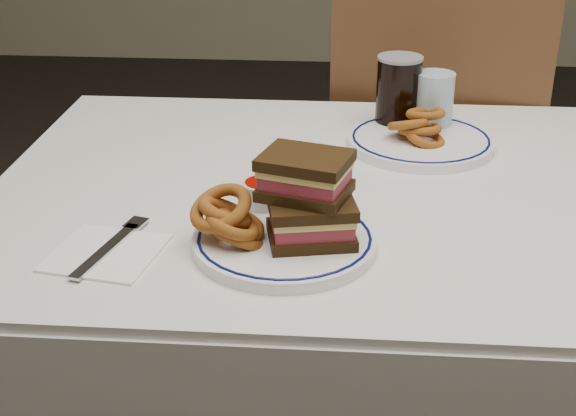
# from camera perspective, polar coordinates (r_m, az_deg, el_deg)

# --- Properties ---
(dining_table) EXTENTS (1.27, 0.87, 0.75)m
(dining_table) POSITION_cam_1_polar(r_m,az_deg,el_deg) (1.35, 6.50, -2.51)
(dining_table) COLOR silver
(dining_table) RESTS_ON floor
(chair_far) EXTENTS (0.51, 0.51, 0.99)m
(chair_far) POSITION_cam_1_polar(r_m,az_deg,el_deg) (1.94, 10.17, 2.96)
(chair_far) COLOR #492D17
(chair_far) RESTS_ON floor
(main_plate) EXTENTS (0.25, 0.25, 0.02)m
(main_plate) POSITION_cam_1_polar(r_m,az_deg,el_deg) (1.10, -0.25, -2.35)
(main_plate) COLOR white
(main_plate) RESTS_ON dining_table
(reuben_sandwich) EXTENTS (0.14, 0.13, 0.12)m
(reuben_sandwich) POSITION_cam_1_polar(r_m,az_deg,el_deg) (1.07, 1.45, 0.73)
(reuben_sandwich) COLOR black
(reuben_sandwich) RESTS_ON main_plate
(onion_rings_main) EXTENTS (0.11, 0.10, 0.10)m
(onion_rings_main) POSITION_cam_1_polar(r_m,az_deg,el_deg) (1.08, -4.20, -0.84)
(onion_rings_main) COLOR #672D0D
(onion_rings_main) RESTS_ON main_plate
(ketchup_ramekin) EXTENTS (0.06, 0.06, 0.04)m
(ketchup_ramekin) POSITION_cam_1_polar(r_m,az_deg,el_deg) (1.18, -1.83, 1.15)
(ketchup_ramekin) COLOR silver
(ketchup_ramekin) RESTS_ON main_plate
(beer_mug) EXTENTS (0.13, 0.08, 0.14)m
(beer_mug) POSITION_cam_1_polar(r_m,az_deg,el_deg) (1.53, 7.96, 8.12)
(beer_mug) COLOR black
(beer_mug) RESTS_ON dining_table
(water_glass) EXTENTS (0.07, 0.07, 0.11)m
(water_glass) POSITION_cam_1_polar(r_m,az_deg,el_deg) (1.53, 10.32, 7.36)
(water_glass) COLOR #A8C8D9
(water_glass) RESTS_ON dining_table
(far_plate) EXTENTS (0.26, 0.26, 0.02)m
(far_plate) POSITION_cam_1_polar(r_m,az_deg,el_deg) (1.47, 9.39, 4.71)
(far_plate) COLOR white
(far_plate) RESTS_ON dining_table
(onion_rings_far) EXTENTS (0.11, 0.12, 0.07)m
(onion_rings_far) POSITION_cam_1_polar(r_m,az_deg,el_deg) (1.46, 9.34, 5.73)
(onion_rings_far) COLOR #672D0D
(onion_rings_far) RESTS_ON far_plate
(napkin_fork) EXTENTS (0.16, 0.18, 0.01)m
(napkin_fork) POSITION_cam_1_polar(r_m,az_deg,el_deg) (1.12, -12.75, -3.02)
(napkin_fork) COLOR white
(napkin_fork) RESTS_ON dining_table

